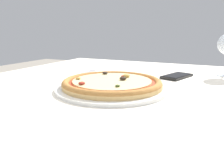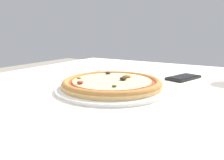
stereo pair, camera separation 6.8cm
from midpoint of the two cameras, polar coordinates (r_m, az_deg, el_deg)
name	(u,v)px [view 2 (the right image)]	position (r m, az deg, el deg)	size (l,w,h in m)	color
dining_table	(148,107)	(0.76, 11.88, -7.06)	(1.30, 1.15, 0.71)	brown
pizza_plate	(112,84)	(0.68, 2.85, -1.10)	(0.35, 0.35, 0.04)	white
fork	(93,72)	(0.97, -3.01, 2.02)	(0.03, 0.17, 0.00)	silver
cell_phone	(183,77)	(0.89, 20.26, 0.60)	(0.11, 0.16, 0.01)	black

